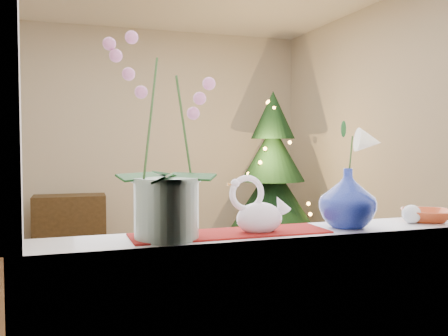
# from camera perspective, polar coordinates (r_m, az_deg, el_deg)

# --- Properties ---
(ground) EXTENTS (5.00, 5.00, 0.00)m
(ground) POSITION_cam_1_polar(r_m,az_deg,el_deg) (4.30, -5.13, -13.82)
(ground) COLOR #392717
(ground) RESTS_ON ground
(wall_back) EXTENTS (4.50, 0.10, 2.70)m
(wall_back) POSITION_cam_1_polar(r_m,az_deg,el_deg) (6.57, -10.30, 3.89)
(wall_back) COLOR #BCB5A5
(wall_back) RESTS_ON ground
(wall_front) EXTENTS (4.50, 0.10, 2.70)m
(wall_front) POSITION_cam_1_polar(r_m,az_deg,el_deg) (1.78, 13.92, 6.38)
(wall_front) COLOR #BCB5A5
(wall_front) RESTS_ON ground
(wall_right) EXTENTS (0.10, 5.00, 2.70)m
(wall_right) POSITION_cam_1_polar(r_m,az_deg,el_deg) (5.13, 20.12, 4.02)
(wall_right) COLOR #BCB5A5
(wall_right) RESTS_ON ground
(windowsill) EXTENTS (2.20, 0.26, 0.04)m
(windowsill) POSITION_cam_1_polar(r_m,az_deg,el_deg) (1.92, 11.65, -7.33)
(windowsill) COLOR white
(windowsill) RESTS_ON window_apron
(window_frame) EXTENTS (2.22, 0.06, 1.60)m
(window_frame) POSITION_cam_1_polar(r_m,az_deg,el_deg) (1.86, 13.55, 17.15)
(window_frame) COLOR white
(window_frame) RESTS_ON windowsill
(runner) EXTENTS (0.70, 0.20, 0.01)m
(runner) POSITION_cam_1_polar(r_m,az_deg,el_deg) (1.76, 0.81, -7.46)
(runner) COLOR maroon
(runner) RESTS_ON windowsill
(orchid_pot) EXTENTS (0.24, 0.24, 0.68)m
(orchid_pot) POSITION_cam_1_polar(r_m,az_deg,el_deg) (1.65, -6.64, 3.56)
(orchid_pot) COLOR white
(orchid_pot) RESTS_ON windowsill
(swan) EXTENTS (0.25, 0.19, 0.19)m
(swan) POSITION_cam_1_polar(r_m,az_deg,el_deg) (1.76, 4.08, -4.34)
(swan) COLOR white
(swan) RESTS_ON windowsill
(blue_vase) EXTENTS (0.32, 0.32, 0.26)m
(blue_vase) POSITION_cam_1_polar(r_m,az_deg,el_deg) (1.93, 13.96, -2.85)
(blue_vase) COLOR navy
(blue_vase) RESTS_ON windowsill
(lily) EXTENTS (0.14, 0.08, 0.19)m
(lily) POSITION_cam_1_polar(r_m,az_deg,el_deg) (1.92, 14.04, 3.84)
(lily) COLOR white
(lily) RESTS_ON blue_vase
(paperweight) EXTENTS (0.08, 0.08, 0.07)m
(paperweight) POSITION_cam_1_polar(r_m,az_deg,el_deg) (2.11, 20.64, -4.96)
(paperweight) COLOR silver
(paperweight) RESTS_ON windowsill
(amber_dish) EXTENTS (0.23, 0.23, 0.04)m
(amber_dish) POSITION_cam_1_polar(r_m,az_deg,el_deg) (2.18, 22.23, -5.14)
(amber_dish) COLOR #AE3F1C
(amber_dish) RESTS_ON windowsill
(xmas_tree) EXTENTS (1.29, 1.29, 1.84)m
(xmas_tree) POSITION_cam_1_polar(r_m,az_deg,el_deg) (5.98, 5.59, -0.08)
(xmas_tree) COLOR black
(xmas_tree) RESTS_ON ground
(side_table) EXTENTS (0.84, 0.45, 0.62)m
(side_table) POSITION_cam_1_polar(r_m,az_deg,el_deg) (6.18, -17.23, -5.83)
(side_table) COLOR black
(side_table) RESTS_ON ground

